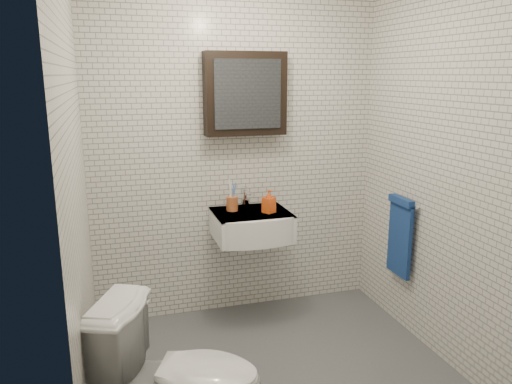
{
  "coord_description": "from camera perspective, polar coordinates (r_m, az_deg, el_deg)",
  "views": [
    {
      "loc": [
        -0.93,
        -2.63,
        1.84
      ],
      "look_at": [
        -0.01,
        0.45,
        1.08
      ],
      "focal_mm": 35.0,
      "sensor_mm": 36.0,
      "label": 1
    }
  ],
  "objects": [
    {
      "name": "faucet",
      "position": [
        3.81,
        -1.2,
        -0.69
      ],
      "size": [
        0.06,
        0.2,
        0.15
      ],
      "color": "silver",
      "rests_on": "washbasin"
    },
    {
      "name": "soap_bottle",
      "position": [
        3.64,
        1.48,
        -1.07
      ],
      "size": [
        0.11,
        0.11,
        0.17
      ],
      "primitive_type": "imported",
      "rotation": [
        0.0,
        0.0,
        0.52
      ],
      "color": "orange",
      "rests_on": "washbasin"
    },
    {
      "name": "toothbrush_cup",
      "position": [
        3.7,
        -2.75,
        -1.25
      ],
      "size": [
        0.11,
        0.11,
        0.23
      ],
      "rotation": [
        0.0,
        0.0,
        0.33
      ],
      "color": "#AB522A",
      "rests_on": "washbasin"
    },
    {
      "name": "mirror_cabinet",
      "position": [
        3.69,
        -1.24,
        11.15
      ],
      "size": [
        0.6,
        0.15,
        0.6
      ],
      "color": "black",
      "rests_on": "room_shell"
    },
    {
      "name": "room_shell",
      "position": [
        2.82,
        2.83,
        5.69
      ],
      "size": [
        2.22,
        2.02,
        2.51
      ],
      "color": "silver",
      "rests_on": "ground"
    },
    {
      "name": "washbasin",
      "position": [
        3.67,
        -0.36,
        -3.85
      ],
      "size": [
        0.55,
        0.5,
        0.2
      ],
      "color": "white",
      "rests_on": "room_shell"
    },
    {
      "name": "towel_rail",
      "position": [
        3.75,
        16.16,
        -4.54
      ],
      "size": [
        0.09,
        0.3,
        0.58
      ],
      "color": "silver",
      "rests_on": "room_shell"
    },
    {
      "name": "toilet",
      "position": [
        2.61,
        -8.51,
        -20.42
      ],
      "size": [
        0.89,
        0.72,
        0.8
      ],
      "primitive_type": "imported",
      "rotation": [
        0.0,
        0.0,
        1.15
      ],
      "color": "silver",
      "rests_on": "ground"
    },
    {
      "name": "ground",
      "position": [
        3.34,
        2.53,
        -20.01
      ],
      "size": [
        2.2,
        2.0,
        0.01
      ],
      "primitive_type": "cube",
      "color": "#4F5257",
      "rests_on": "ground"
    }
  ]
}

